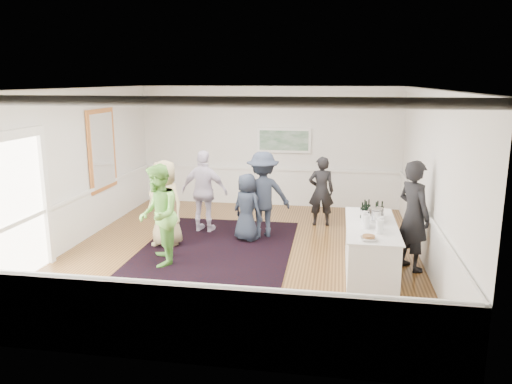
% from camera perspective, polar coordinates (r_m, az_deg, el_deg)
% --- Properties ---
extents(floor, '(8.00, 8.00, 0.00)m').
position_cam_1_polar(floor, '(9.98, -1.72, -6.95)').
color(floor, brown).
rests_on(floor, ground).
extents(ceiling, '(7.00, 8.00, 0.02)m').
position_cam_1_polar(ceiling, '(9.40, -1.86, 11.75)').
color(ceiling, white).
rests_on(ceiling, wall_back).
extents(wall_left, '(0.02, 8.00, 3.20)m').
position_cam_1_polar(wall_left, '(10.79, -20.36, 2.54)').
color(wall_left, white).
rests_on(wall_left, floor).
extents(wall_right, '(0.02, 8.00, 3.20)m').
position_cam_1_polar(wall_right, '(9.53, 19.34, 1.36)').
color(wall_right, white).
rests_on(wall_right, floor).
extents(wall_back, '(7.00, 0.02, 3.20)m').
position_cam_1_polar(wall_back, '(13.46, 1.52, 5.22)').
color(wall_back, white).
rests_on(wall_back, floor).
extents(wall_front, '(7.00, 0.02, 3.20)m').
position_cam_1_polar(wall_front, '(5.80, -9.49, -5.13)').
color(wall_front, white).
rests_on(wall_front, floor).
extents(wainscoting, '(7.00, 8.00, 1.00)m').
position_cam_1_polar(wainscoting, '(9.82, -1.74, -4.21)').
color(wainscoting, white).
rests_on(wainscoting, floor).
extents(mirror, '(0.05, 1.25, 1.85)m').
position_cam_1_polar(mirror, '(11.87, -17.16, 4.62)').
color(mirror, '#E28742').
rests_on(mirror, wall_left).
extents(doorway, '(0.10, 1.78, 2.56)m').
position_cam_1_polar(doorway, '(9.23, -25.75, -0.71)').
color(doorway, white).
rests_on(doorway, wall_left).
extents(landscape_painting, '(1.44, 0.06, 0.66)m').
position_cam_1_polar(landscape_painting, '(13.33, 3.21, 5.91)').
color(landscape_painting, white).
rests_on(landscape_painting, wall_back).
extents(area_rug, '(3.03, 3.96, 0.02)m').
position_cam_1_polar(area_rug, '(10.32, -4.35, -6.24)').
color(area_rug, black).
rests_on(area_rug, floor).
extents(serving_table, '(0.87, 2.27, 0.92)m').
position_cam_1_polar(serving_table, '(8.99, 12.92, -6.39)').
color(serving_table, white).
rests_on(serving_table, floor).
extents(bartender, '(0.80, 0.87, 1.99)m').
position_cam_1_polar(bartender, '(9.32, 17.56, -2.58)').
color(bartender, black).
rests_on(bartender, floor).
extents(guest_tan, '(1.01, 0.83, 1.79)m').
position_cam_1_polar(guest_tan, '(10.32, -10.37, -1.30)').
color(guest_tan, tan).
rests_on(guest_tan, floor).
extents(guest_green, '(0.97, 1.10, 1.88)m').
position_cam_1_polar(guest_green, '(9.29, -11.10, -2.61)').
color(guest_green, '#6AB649').
rests_on(guest_green, floor).
extents(guest_lilac, '(1.13, 0.59, 1.84)m').
position_cam_1_polar(guest_lilac, '(11.16, -5.91, 0.05)').
color(guest_lilac, silver).
rests_on(guest_lilac, floor).
extents(guest_dark_a, '(1.37, 1.05, 1.87)m').
position_cam_1_polar(guest_dark_a, '(10.73, 0.77, -0.32)').
color(guest_dark_a, '#222939').
rests_on(guest_dark_a, floor).
extents(guest_dark_b, '(0.64, 0.46, 1.64)m').
position_cam_1_polar(guest_dark_b, '(11.71, 7.46, 0.09)').
color(guest_dark_b, black).
rests_on(guest_dark_b, floor).
extents(guest_navy, '(0.84, 0.76, 1.45)m').
position_cam_1_polar(guest_navy, '(10.53, -1.04, -1.76)').
color(guest_navy, '#222939').
rests_on(guest_navy, floor).
extents(wine_bottles, '(0.43, 0.31, 0.31)m').
position_cam_1_polar(wine_bottles, '(9.29, 13.01, -1.84)').
color(wine_bottles, black).
rests_on(wine_bottles, serving_table).
extents(juice_pitchers, '(0.37, 0.63, 0.24)m').
position_cam_1_polar(juice_pitchers, '(8.57, 13.05, -3.31)').
color(juice_pitchers, '#6FAA3C').
rests_on(juice_pitchers, serving_table).
extents(ice_bucket, '(0.26, 0.26, 0.25)m').
position_cam_1_polar(ice_bucket, '(8.99, 13.55, -2.61)').
color(ice_bucket, silver).
rests_on(ice_bucket, serving_table).
extents(nut_bowl, '(0.27, 0.27, 0.08)m').
position_cam_1_polar(nut_bowl, '(7.97, 12.75, -5.13)').
color(nut_bowl, white).
rests_on(nut_bowl, serving_table).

